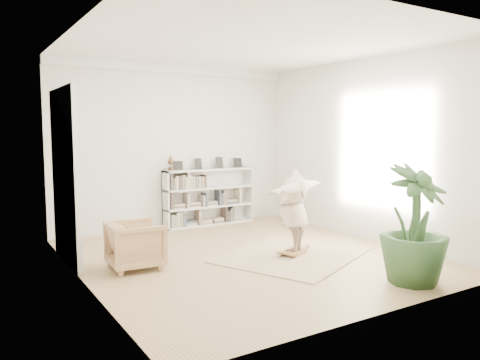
% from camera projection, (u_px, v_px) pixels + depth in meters
% --- Properties ---
extents(floor, '(6.00, 6.00, 0.00)m').
position_uv_depth(floor, '(247.00, 256.00, 8.10)').
color(floor, '#94754C').
rests_on(floor, ground).
extents(room_shell, '(6.00, 6.00, 6.00)m').
position_uv_depth(room_shell, '(175.00, 69.00, 10.22)').
color(room_shell, silver).
rests_on(room_shell, floor).
extents(doors, '(0.09, 1.78, 2.92)m').
position_uv_depth(doors, '(65.00, 178.00, 7.64)').
color(doors, white).
rests_on(doors, floor).
extents(bookshelf, '(2.20, 0.35, 1.64)m').
position_uv_depth(bookshelf, '(209.00, 197.00, 10.81)').
color(bookshelf, silver).
rests_on(bookshelf, floor).
extents(armchair, '(0.86, 0.84, 0.75)m').
position_uv_depth(armchair, '(136.00, 245.00, 7.38)').
color(armchair, tan).
rests_on(armchair, floor).
extents(rug, '(3.10, 2.85, 0.02)m').
position_uv_depth(rug, '(293.00, 255.00, 8.17)').
color(rug, tan).
rests_on(rug, floor).
extents(rocker_board, '(0.58, 0.48, 0.11)m').
position_uv_depth(rocker_board, '(293.00, 252.00, 8.17)').
color(rocker_board, olive).
rests_on(rocker_board, rug).
extents(person, '(1.80, 1.15, 1.43)m').
position_uv_depth(person, '(294.00, 208.00, 8.09)').
color(person, beige).
rests_on(person, rocker_board).
extents(houseplant, '(1.06, 1.06, 1.70)m').
position_uv_depth(houseplant, '(415.00, 224.00, 6.61)').
color(houseplant, '#2C4D26').
rests_on(houseplant, floor).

